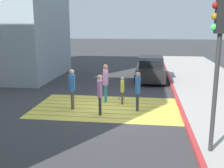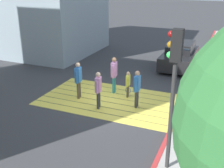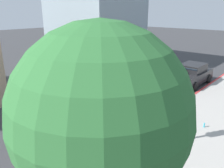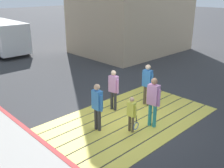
{
  "view_description": "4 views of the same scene",
  "coord_description": "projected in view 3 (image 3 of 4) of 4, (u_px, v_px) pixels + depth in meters",
  "views": [
    {
      "loc": [
        -1.75,
        11.46,
        3.62
      ],
      "look_at": [
        -0.19,
        -0.49,
        0.98
      ],
      "focal_mm": 43.47,
      "sensor_mm": 36.0,
      "label": 1
    },
    {
      "loc": [
        -4.82,
        11.11,
        5.47
      ],
      "look_at": [
        -0.28,
        0.42,
        1.0
      ],
      "focal_mm": 45.24,
      "sensor_mm": 36.0,
      "label": 2
    },
    {
      "loc": [
        -8.35,
        10.01,
        5.42
      ],
      "look_at": [
        0.72,
        -0.33,
        0.91
      ],
      "focal_mm": 36.06,
      "sensor_mm": 36.0,
      "label": 3
    },
    {
      "loc": [
        -6.5,
        -5.81,
        4.63
      ],
      "look_at": [
        -0.12,
        0.85,
        1.21
      ],
      "focal_mm": 41.55,
      "sensor_mm": 36.0,
      "label": 4
    }
  ],
  "objects": [
    {
      "name": "pedestrian_teen_behind",
      "position": [
        124.0,
        82.0,
        14.49
      ],
      "size": [
        0.28,
        0.53,
        1.82
      ],
      "color": "teal",
      "rests_on": "ground"
    },
    {
      "name": "curb_painted",
      "position": [
        164.0,
        116.0,
        12.01
      ],
      "size": [
        0.16,
        40.0,
        0.13
      ],
      "primitive_type": "cube",
      "color": "#BC3333",
      "rests_on": "ground"
    },
    {
      "name": "sidewalk_west",
      "position": [
        209.0,
        131.0,
        10.54
      ],
      "size": [
        4.8,
        40.0,
        0.12
      ],
      "primitive_type": "cube",
      "color": "#ADA8A0",
      "rests_on": "ground"
    },
    {
      "name": "water_bottle",
      "position": [
        204.0,
        125.0,
        10.7
      ],
      "size": [
        0.07,
        0.07,
        0.22
      ],
      "primitive_type": "cylinder",
      "color": "#33A5BF",
      "rests_on": "sidewalk_west"
    },
    {
      "name": "pedestrian_child_with_racket",
      "position": [
        132.0,
        90.0,
        13.91
      ],
      "size": [
        0.29,
        0.4,
        1.28
      ],
      "color": "brown",
      "rests_on": "ground"
    },
    {
      "name": "pedestrian_adult_side",
      "position": [
        133.0,
        93.0,
        12.72
      ],
      "size": [
        0.22,
        0.5,
        1.69
      ],
      "color": "#333338",
      "rests_on": "ground"
    },
    {
      "name": "car_parked_near_curb",
      "position": [
        191.0,
        75.0,
        17.21
      ],
      "size": [
        2.02,
        4.32,
        1.57
      ],
      "color": "black",
      "rests_on": "ground"
    },
    {
      "name": "crosswalk_stripes",
      "position": [
        117.0,
        101.0,
        14.07
      ],
      "size": [
        6.4,
        3.8,
        0.01
      ],
      "color": "#EAD64C",
      "rests_on": "ground"
    },
    {
      "name": "traffic_light_corner",
      "position": [
        122.0,
        81.0,
        8.0
      ],
      "size": [
        0.39,
        0.28,
        4.24
      ],
      "color": "#2D2D2D",
      "rests_on": "ground"
    },
    {
      "name": "ground_plane",
      "position": [
        117.0,
        101.0,
        14.07
      ],
      "size": [
        120.0,
        120.0,
        0.0
      ],
      "primitive_type": "plane",
      "color": "#38383A"
    },
    {
      "name": "street_tree",
      "position": [
        99.0,
        114.0,
        4.11
      ],
      "size": [
        3.2,
        3.2,
        5.32
      ],
      "color": "brown",
      "rests_on": "ground"
    },
    {
      "name": "pedestrian_adult_lead",
      "position": [
        96.0,
        83.0,
        14.38
      ],
      "size": [
        0.27,
        0.51,
        1.77
      ],
      "color": "brown",
      "rests_on": "ground"
    },
    {
      "name": "pedestrian_adult_trailing",
      "position": [
        105.0,
        91.0,
        13.12
      ],
      "size": [
        0.27,
        0.48,
        1.67
      ],
      "color": "#333338",
      "rests_on": "ground"
    },
    {
      "name": "building_far_south",
      "position": [
        95.0,
        19.0,
        22.7
      ],
      "size": [
        8.0,
        7.04,
        9.3
      ],
      "color": "#8C9EA8",
      "rests_on": "ground"
    }
  ]
}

